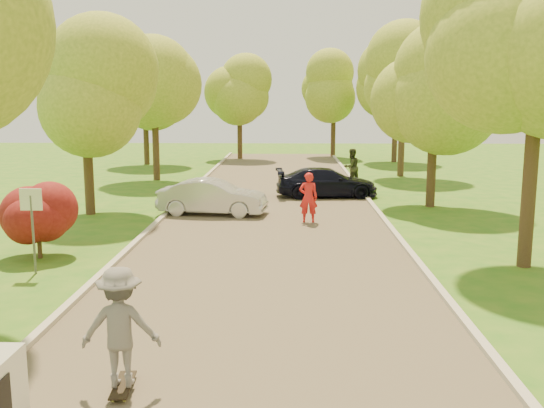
# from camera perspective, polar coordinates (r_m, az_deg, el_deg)

# --- Properties ---
(ground) EXTENTS (100.00, 100.00, 0.00)m
(ground) POSITION_cam_1_polar(r_m,az_deg,el_deg) (11.50, -1.49, -12.41)
(ground) COLOR #286818
(ground) RESTS_ON ground
(road) EXTENTS (8.00, 60.00, 0.01)m
(road) POSITION_cam_1_polar(r_m,az_deg,el_deg) (19.13, -0.22, -3.29)
(road) COLOR #4C4438
(road) RESTS_ON ground
(curb_left) EXTENTS (0.18, 60.00, 0.12)m
(curb_left) POSITION_cam_1_polar(r_m,az_deg,el_deg) (19.66, -12.12, -2.99)
(curb_left) COLOR #B2AD9E
(curb_left) RESTS_ON ground
(curb_right) EXTENTS (0.18, 60.00, 0.12)m
(curb_right) POSITION_cam_1_polar(r_m,az_deg,el_deg) (19.42, 11.82, -3.13)
(curb_right) COLOR #B2AD9E
(curb_right) RESTS_ON ground
(street_sign) EXTENTS (0.55, 0.06, 2.17)m
(street_sign) POSITION_cam_1_polar(r_m,az_deg,el_deg) (16.20, -21.67, -0.77)
(street_sign) COLOR #59595E
(street_sign) RESTS_ON ground
(red_shrub) EXTENTS (1.70, 1.70, 1.95)m
(red_shrub) POSITION_cam_1_polar(r_m,az_deg,el_deg) (17.83, -21.18, -1.34)
(red_shrub) COLOR #382619
(red_shrub) RESTS_ON ground
(tree_l_midb) EXTENTS (4.30, 4.20, 6.62)m
(tree_l_midb) POSITION_cam_1_polar(r_m,az_deg,el_deg) (23.80, -16.81, 9.99)
(tree_l_midb) COLOR #382619
(tree_l_midb) RESTS_ON ground
(tree_l_far) EXTENTS (4.92, 4.80, 7.79)m
(tree_l_far) POSITION_cam_1_polar(r_m,az_deg,el_deg) (33.38, -10.72, 11.59)
(tree_l_far) COLOR #382619
(tree_l_far) RESTS_ON ground
(tree_r_midb) EXTENTS (4.51, 4.40, 7.01)m
(tree_r_midb) POSITION_cam_1_polar(r_m,az_deg,el_deg) (25.35, 15.55, 10.68)
(tree_r_midb) COLOR #382619
(tree_r_midb) RESTS_ON ground
(tree_r_far) EXTENTS (5.33, 5.20, 8.34)m
(tree_r_far) POSITION_cam_1_polar(r_m,az_deg,el_deg) (35.29, 12.70, 12.01)
(tree_r_far) COLOR #382619
(tree_r_far) RESTS_ON ground
(tree_bg_a) EXTENTS (5.12, 5.00, 7.72)m
(tree_bg_a) POSITION_cam_1_polar(r_m,az_deg,el_deg) (41.70, -11.63, 10.97)
(tree_bg_a) COLOR #382619
(tree_bg_a) RESTS_ON ground
(tree_bg_b) EXTENTS (5.12, 5.00, 7.95)m
(tree_bg_b) POSITION_cam_1_polar(r_m,az_deg,el_deg) (43.32, 11.94, 11.20)
(tree_bg_b) COLOR #382619
(tree_bg_b) RESTS_ON ground
(tree_bg_c) EXTENTS (4.92, 4.80, 7.33)m
(tree_bg_c) POSITION_cam_1_polar(r_m,az_deg,el_deg) (44.76, -2.81, 10.68)
(tree_bg_c) COLOR #382619
(tree_bg_c) RESTS_ON ground
(tree_bg_d) EXTENTS (5.12, 5.00, 7.72)m
(tree_bg_d) POSITION_cam_1_polar(r_m,az_deg,el_deg) (46.78, 6.13, 10.96)
(tree_bg_d) COLOR #382619
(tree_bg_d) RESTS_ON ground
(silver_sedan) EXTENTS (4.24, 1.93, 1.35)m
(silver_sedan) POSITION_cam_1_polar(r_m,az_deg,el_deg) (23.14, -5.62, 0.65)
(silver_sedan) COLOR #BABBC0
(silver_sedan) RESTS_ON ground
(dark_sedan) EXTENTS (4.66, 2.20, 1.31)m
(dark_sedan) POSITION_cam_1_polar(r_m,az_deg,el_deg) (27.32, 5.15, 2.03)
(dark_sedan) COLOR black
(dark_sedan) RESTS_ON ground
(longboard) EXTENTS (0.33, 0.95, 0.11)m
(longboard) POSITION_cam_1_polar(r_m,az_deg,el_deg) (9.77, -13.85, -16.24)
(longboard) COLOR black
(longboard) RESTS_ON ground
(skateboarder) EXTENTS (1.22, 0.76, 1.82)m
(skateboarder) POSITION_cam_1_polar(r_m,az_deg,el_deg) (9.41, -14.08, -11.15)
(skateboarder) COLOR slate
(skateboarder) RESTS_ON longboard
(person_striped) EXTENTS (0.66, 0.44, 1.81)m
(person_striped) POSITION_cam_1_polar(r_m,az_deg,el_deg) (21.52, 3.44, 0.60)
(person_striped) COLOR red
(person_striped) RESTS_ON ground
(person_olive) EXTENTS (1.15, 1.09, 1.87)m
(person_olive) POSITION_cam_1_polar(r_m,az_deg,el_deg) (31.15, 7.49, 3.47)
(person_olive) COLOR #282E1C
(person_olive) RESTS_ON ground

